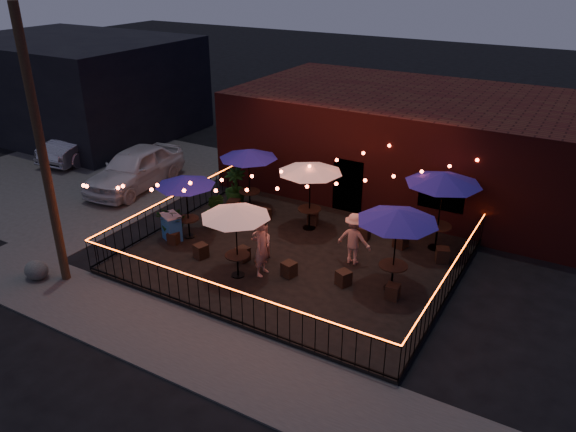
% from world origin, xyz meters
% --- Properties ---
extents(ground, '(110.00, 110.00, 0.00)m').
position_xyz_m(ground, '(0.00, 0.00, 0.00)').
color(ground, black).
rests_on(ground, ground).
extents(patio, '(10.00, 8.00, 0.15)m').
position_xyz_m(patio, '(0.00, 2.00, 0.07)').
color(patio, black).
rests_on(patio, ground).
extents(sidewalk, '(18.00, 2.50, 0.05)m').
position_xyz_m(sidewalk, '(0.00, -3.25, 0.03)').
color(sidewalk, '#413F3C').
rests_on(sidewalk, ground).
extents(parking_lot, '(11.00, 12.00, 0.02)m').
position_xyz_m(parking_lot, '(-12.00, 4.00, 0.01)').
color(parking_lot, '#413F3C').
rests_on(parking_lot, ground).
extents(brick_building, '(14.00, 8.00, 4.00)m').
position_xyz_m(brick_building, '(1.00, 9.99, 2.00)').
color(brick_building, '#3D1210').
rests_on(brick_building, ground).
extents(background_building, '(12.00, 9.00, 5.00)m').
position_xyz_m(background_building, '(-18.00, 9.00, 2.50)').
color(background_building, black).
rests_on(background_building, ground).
extents(utility_pole, '(0.26, 0.26, 8.00)m').
position_xyz_m(utility_pole, '(-5.40, -2.60, 4.00)').
color(utility_pole, '#3C2818').
rests_on(utility_pole, ground).
extents(fence_front, '(10.00, 0.04, 1.04)m').
position_xyz_m(fence_front, '(0.00, -2.00, 0.66)').
color(fence_front, black).
rests_on(fence_front, patio).
extents(fence_left, '(0.04, 8.00, 1.04)m').
position_xyz_m(fence_left, '(-5.00, 2.00, 0.66)').
color(fence_left, black).
rests_on(fence_left, patio).
extents(fence_right, '(0.04, 8.00, 1.04)m').
position_xyz_m(fence_right, '(5.00, 2.00, 0.66)').
color(fence_right, black).
rests_on(fence_right, patio).
extents(festoon_lights, '(10.02, 8.72, 1.32)m').
position_xyz_m(festoon_lights, '(-1.01, 1.70, 2.52)').
color(festoon_lights, '#E24226').
rests_on(festoon_lights, ground).
extents(cafe_table_0, '(2.10, 2.10, 2.23)m').
position_xyz_m(cafe_table_0, '(-3.80, 1.33, 2.18)').
color(cafe_table_0, black).
rests_on(cafe_table_0, patio).
extents(cafe_table_1, '(2.87, 2.87, 2.41)m').
position_xyz_m(cafe_table_1, '(-3.28, 4.31, 2.35)').
color(cafe_table_1, black).
rests_on(cafe_table_1, patio).
extents(cafe_table_2, '(2.65, 2.65, 2.30)m').
position_xyz_m(cafe_table_2, '(-0.86, 0.04, 2.25)').
color(cafe_table_2, black).
rests_on(cafe_table_2, patio).
extents(cafe_table_3, '(2.65, 2.65, 2.48)m').
position_xyz_m(cafe_table_3, '(-0.53, 4.00, 2.42)').
color(cafe_table_3, black).
rests_on(cafe_table_3, patio).
extents(cafe_table_4, '(2.38, 2.38, 2.55)m').
position_xyz_m(cafe_table_4, '(3.44, 1.69, 2.48)').
color(cafe_table_4, black).
rests_on(cafe_table_4, patio).
extents(cafe_table_5, '(2.64, 2.64, 2.69)m').
position_xyz_m(cafe_table_5, '(3.80, 4.80, 2.61)').
color(cafe_table_5, black).
rests_on(cafe_table_5, patio).
extents(bistro_chair_0, '(0.40, 0.40, 0.40)m').
position_xyz_m(bistro_chair_0, '(-3.94, 0.67, 0.35)').
color(bistro_chair_0, black).
rests_on(bistro_chair_0, patio).
extents(bistro_chair_1, '(0.48, 0.48, 0.46)m').
position_xyz_m(bistro_chair_1, '(-2.53, 0.37, 0.38)').
color(bistro_chair_1, black).
rests_on(bistro_chair_1, patio).
extents(bistro_chair_2, '(0.54, 0.54, 0.51)m').
position_xyz_m(bistro_chair_2, '(-3.62, 3.73, 0.41)').
color(bistro_chair_2, black).
rests_on(bistro_chair_2, patio).
extents(bistro_chair_3, '(0.45, 0.45, 0.44)m').
position_xyz_m(bistro_chair_3, '(-2.26, 3.76, 0.37)').
color(bistro_chair_3, black).
rests_on(bistro_chair_3, patio).
extents(bistro_chair_4, '(0.45, 0.45, 0.44)m').
position_xyz_m(bistro_chair_4, '(-1.27, 0.89, 0.37)').
color(bistro_chair_4, black).
rests_on(bistro_chair_4, patio).
extents(bistro_chair_5, '(0.46, 0.46, 0.45)m').
position_xyz_m(bistro_chair_5, '(0.49, 0.81, 0.38)').
color(bistro_chair_5, black).
rests_on(bistro_chair_5, patio).
extents(bistro_chair_6, '(0.42, 0.42, 0.41)m').
position_xyz_m(bistro_chair_6, '(-0.57, 4.33, 0.36)').
color(bistro_chair_6, black).
rests_on(bistro_chair_6, patio).
extents(bistro_chair_7, '(0.42, 0.42, 0.47)m').
position_xyz_m(bistro_chair_7, '(1.49, 4.17, 0.38)').
color(bistro_chair_7, black).
rests_on(bistro_chair_7, patio).
extents(bistro_chair_8, '(0.50, 0.50, 0.45)m').
position_xyz_m(bistro_chair_8, '(2.13, 1.18, 0.37)').
color(bistro_chair_8, black).
rests_on(bistro_chair_8, patio).
extents(bistro_chair_9, '(0.39, 0.39, 0.44)m').
position_xyz_m(bistro_chair_9, '(3.64, 1.22, 0.37)').
color(bistro_chair_9, black).
rests_on(bistro_chair_9, patio).
extents(bistro_chair_10, '(0.49, 0.49, 0.48)m').
position_xyz_m(bistro_chair_10, '(2.77, 4.28, 0.39)').
color(bistro_chair_10, black).
rests_on(bistro_chair_10, patio).
extents(bistro_chair_11, '(0.52, 0.52, 0.47)m').
position_xyz_m(bistro_chair_11, '(4.25, 4.01, 0.39)').
color(bistro_chair_11, black).
rests_on(bistro_chair_11, patio).
extents(patron_a, '(0.46, 0.67, 1.78)m').
position_xyz_m(patron_a, '(-0.27, 0.50, 1.04)').
color(patron_a, tan).
rests_on(patron_a, patio).
extents(patron_b, '(0.71, 0.88, 1.73)m').
position_xyz_m(patron_b, '(-0.80, 1.16, 1.01)').
color(patron_b, tan).
rests_on(patron_b, patio).
extents(patron_c, '(1.11, 0.66, 1.69)m').
position_xyz_m(patron_c, '(1.83, 2.52, 1.00)').
color(patron_c, tan).
rests_on(patron_c, patio).
extents(potted_shrub_a, '(1.12, 0.98, 1.22)m').
position_xyz_m(potted_shrub_a, '(-4.15, 1.00, 0.76)').
color(potted_shrub_a, '#0F3A0C').
rests_on(potted_shrub_a, patio).
extents(potted_shrub_b, '(0.89, 0.81, 1.33)m').
position_xyz_m(potted_shrub_b, '(-3.50, 2.39, 0.82)').
color(potted_shrub_b, '#16350D').
rests_on(potted_shrub_b, patio).
extents(potted_shrub_c, '(1.02, 1.02, 1.48)m').
position_xyz_m(potted_shrub_c, '(-4.01, 4.42, 0.89)').
color(potted_shrub_c, '#123C0D').
rests_on(potted_shrub_c, patio).
extents(cooler, '(0.86, 0.76, 0.94)m').
position_xyz_m(cooler, '(-4.16, 0.86, 0.63)').
color(cooler, '#205CAF').
rests_on(cooler, patio).
extents(boulder, '(0.85, 0.73, 0.65)m').
position_xyz_m(boulder, '(-6.16, -3.04, 0.32)').
color(boulder, '#444540').
rests_on(boulder, ground).
extents(car_white, '(2.53, 5.20, 1.71)m').
position_xyz_m(car_white, '(-8.91, 4.07, 0.85)').
color(car_white, white).
rests_on(car_white, ground).
extents(car_silver, '(2.20, 5.08, 1.63)m').
position_xyz_m(car_silver, '(-13.84, 5.75, 0.81)').
color(car_silver, gray).
rests_on(car_silver, ground).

